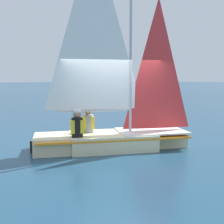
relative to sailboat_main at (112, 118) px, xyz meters
The scene contains 4 objects.
ground_plane 0.87m from the sailboat_main, 27.23° to the right, with size 260.00×260.00×0.00m, color navy.
sailboat_main is the anchor object (origin of this frame).
sailor_helm 0.74m from the sailboat_main, 129.14° to the left, with size 0.42×0.40×1.16m.
sailor_crew 1.07m from the sailboat_main, behind, with size 0.42×0.40×1.16m.
Camera 1 is at (-4.92, -6.06, 1.99)m, focal length 45.00 mm.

